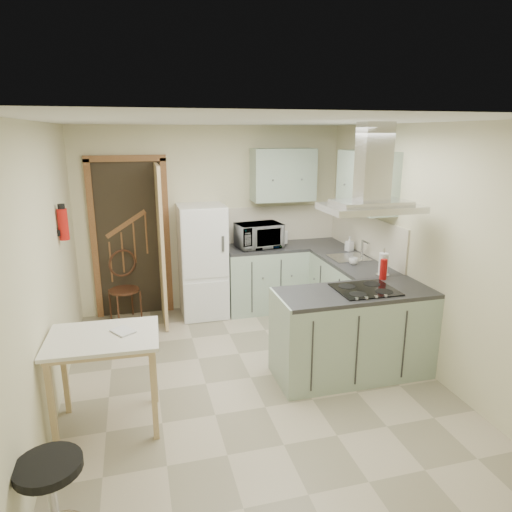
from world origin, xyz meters
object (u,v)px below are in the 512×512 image
object	(u,v)px
peninsula	(353,333)
extractor_hood	(371,208)
drop_leaf_table	(107,381)
microwave	(259,235)
bentwood_chair	(124,290)
stool	(53,499)
fridge	(203,261)

from	to	relation	value
peninsula	extractor_hood	bearing A→B (deg)	0.00
peninsula	drop_leaf_table	bearing A→B (deg)	-173.83
extractor_hood	microwave	distance (m)	2.13
peninsula	microwave	xyz separation A→B (m)	(-0.46, 1.95, 0.61)
bentwood_chair	stool	world-z (taller)	bentwood_chair
extractor_hood	stool	size ratio (longest dim) A/B	1.69
fridge	extractor_hood	size ratio (longest dim) A/B	1.67
fridge	peninsula	distance (m)	2.35
bentwood_chair	microwave	bearing A→B (deg)	-23.52
microwave	peninsula	bearing A→B (deg)	-84.47
microwave	drop_leaf_table	bearing A→B (deg)	-138.55
drop_leaf_table	bentwood_chair	xyz separation A→B (m)	(0.11, 2.26, 0.01)
peninsula	stool	size ratio (longest dim) A/B	2.92
fridge	drop_leaf_table	bearing A→B (deg)	-117.04
bentwood_chair	stool	bearing A→B (deg)	-118.33
peninsula	bentwood_chair	world-z (taller)	peninsula
fridge	stool	bearing A→B (deg)	-113.22
fridge	microwave	xyz separation A→B (m)	(0.77, -0.03, 0.31)
stool	bentwood_chair	bearing A→B (deg)	83.33
fridge	peninsula	bearing A→B (deg)	-58.26
bentwood_chair	fridge	bearing A→B (deg)	-23.22
microwave	extractor_hood	bearing A→B (deg)	-81.72
peninsula	extractor_hood	size ratio (longest dim) A/B	1.72
peninsula	stool	xyz separation A→B (m)	(-2.64, -1.33, -0.18)
fridge	stool	xyz separation A→B (m)	(-1.42, -3.31, -0.48)
fridge	microwave	bearing A→B (deg)	-2.26
fridge	bentwood_chair	bearing A→B (deg)	178.44
extractor_hood	peninsula	bearing A→B (deg)	180.00
extractor_hood	drop_leaf_table	xyz separation A→B (m)	(-2.47, -0.26, -1.31)
peninsula	microwave	bearing A→B (deg)	103.20
peninsula	fridge	bearing A→B (deg)	121.74
stool	fridge	bearing A→B (deg)	66.78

